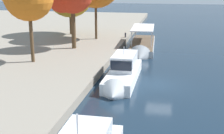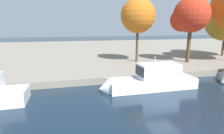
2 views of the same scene
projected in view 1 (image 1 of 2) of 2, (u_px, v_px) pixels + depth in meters
name	position (u px, v px, depth m)	size (l,w,h in m)	color
ground_plane	(160.00, 85.00, 29.02)	(220.00, 220.00, 0.00)	#142333
motor_yacht_1	(122.00, 75.00, 29.53)	(10.21, 2.68, 4.30)	white
tour_boat_2	(142.00, 48.00, 43.53)	(13.55, 3.85, 4.44)	#9EA3A8
mooring_bollard_0	(125.00, 35.00, 49.01)	(0.27, 0.27, 0.81)	#2D2D33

